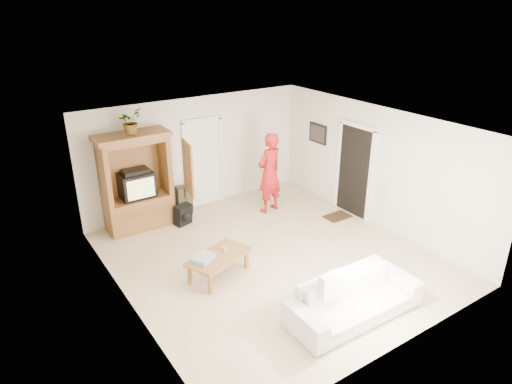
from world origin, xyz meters
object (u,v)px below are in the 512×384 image
armoire (138,188)px  man (269,173)px  sofa (355,298)px  coffee_table (219,258)px

armoire → man: 2.92m
sofa → coffee_table: 2.46m
man → sofa: (-1.15, -3.90, -0.62)m
man → coffee_table: 2.98m
armoire → coffee_table: 2.74m
armoire → sofa: armoire is taller
sofa → coffee_table: bearing=120.3°
coffee_table → armoire: bearing=79.5°
coffee_table → sofa: bearing=-80.6°
sofa → man: bearing=74.8°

